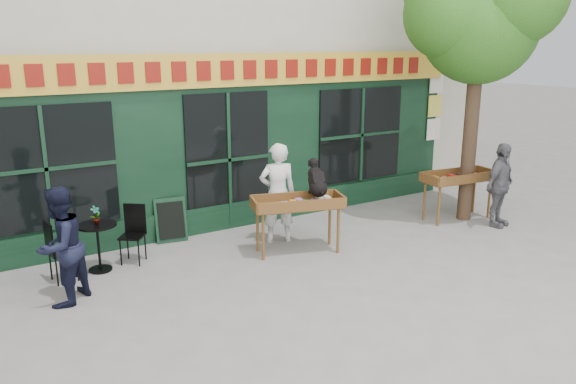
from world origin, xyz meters
The scene contains 13 objects.
ground centered at (0.00, 0.00, 0.00)m, with size 80.00×80.00×0.00m, color slate.
street_tree centered at (4.34, 0.36, 4.11)m, with size 3.05×2.90×5.60m.
book_cart_center centered at (0.39, 0.53, 0.82)m, with size 1.62×1.04×0.99m.
dog centered at (0.74, 0.48, 1.29)m, with size 0.34×0.60×0.60m, color black, non-canonical shape.
woman centered at (0.39, 1.18, 0.90)m, with size 0.66×0.43×1.80m, color white.
book_cart_right centered at (4.17, 0.39, 0.82)m, with size 1.57×0.80×0.99m.
man_right centered at (4.47, -0.36, 0.82)m, with size 0.96×0.40×1.64m, color #56555A.
bistro_table centered at (-2.69, 1.50, 0.54)m, with size 0.60×0.60×0.76m.
bistro_chair_left centered at (-3.32, 1.39, 0.56)m, with size 0.40×0.40×0.95m.
bistro_chair_right centered at (-2.08, 1.62, 0.56)m, with size 0.51×0.51×0.95m.
potted_plant centered at (-2.69, 1.50, 0.91)m, with size 0.16×0.11×0.30m, color gray.
man_left centered at (-3.39, 0.60, 0.82)m, with size 0.80×0.62×1.65m, color black.
chalkboard centered at (-1.24, 2.19, 0.40)m, with size 0.58×0.28×0.79m.
Camera 1 is at (-4.59, -7.03, 3.46)m, focal length 35.00 mm.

